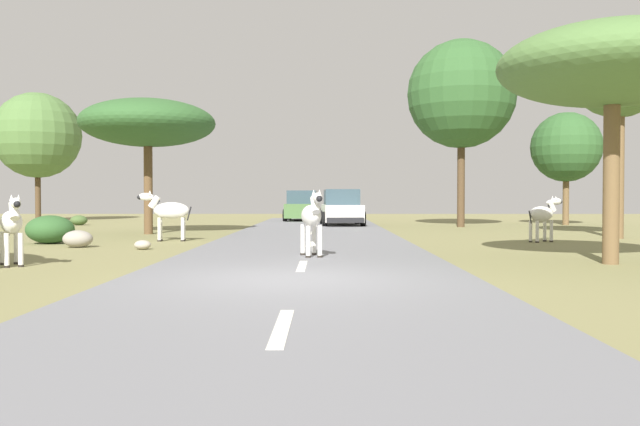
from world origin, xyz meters
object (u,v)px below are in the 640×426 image
(car_0, at_px, (303,207))
(bush_1, at_px, (79,220))
(zebra_0, at_px, (312,217))
(tree_3, at_px, (37,136))
(tree_4, at_px, (620,70))
(zebra_2, at_px, (168,211))
(car_1, at_px, (342,209))
(zebra_1, at_px, (543,215))
(bush_0, at_px, (50,229))
(tree_1, at_px, (148,124))
(tree_6, at_px, (613,67))
(tree_0, at_px, (566,147))
(rock_0, at_px, (78,239))
(zebra_3, at_px, (12,223))
(rock_1, at_px, (143,245))
(tree_2, at_px, (461,94))

(car_0, distance_m, bush_1, 12.33)
(zebra_0, relative_size, car_0, 0.36)
(car_0, xyz_separation_m, tree_3, (-15.53, 0.09, 4.17))
(tree_3, height_order, tree_4, tree_3)
(zebra_2, xyz_separation_m, car_1, (5.79, 11.28, -0.11))
(zebra_1, xyz_separation_m, tree_3, (-23.61, 17.78, 4.16))
(zebra_0, height_order, tree_3, tree_3)
(zebra_0, bearing_deg, bush_0, -43.06)
(tree_1, xyz_separation_m, tree_6, (12.64, -11.07, -0.09))
(tree_3, bearing_deg, tree_0, -9.93)
(bush_1, bearing_deg, zebra_2, -58.29)
(zebra_1, height_order, tree_6, tree_6)
(tree_6, distance_m, bush_0, 15.81)
(zebra_0, distance_m, rock_0, 7.38)
(zebra_2, relative_size, rock_0, 2.07)
(car_1, height_order, rock_0, car_1)
(tree_0, relative_size, tree_3, 0.76)
(zebra_3, height_order, tree_0, tree_0)
(car_0, xyz_separation_m, car_1, (2.12, -6.11, 0.00))
(car_0, bearing_deg, tree_3, -178.26)
(tree_3, bearing_deg, zebra_2, -55.84)
(zebra_0, relative_size, rock_1, 3.58)
(zebra_0, distance_m, zebra_2, 7.55)
(bush_0, bearing_deg, car_1, 53.82)
(zebra_1, xyz_separation_m, car_0, (-8.09, 17.69, -0.01))
(car_0, distance_m, car_1, 6.46)
(zebra_3, distance_m, bush_1, 20.42)
(bush_1, bearing_deg, tree_0, 1.11)
(zebra_0, height_order, tree_1, tree_1)
(car_1, relative_size, tree_1, 0.87)
(tree_0, distance_m, tree_2, 6.61)
(car_0, relative_size, bush_1, 5.27)
(car_0, distance_m, rock_0, 20.78)
(zebra_0, xyz_separation_m, car_1, (1.12, 17.21, -0.10))
(tree_3, bearing_deg, rock_0, -63.64)
(tree_4, bearing_deg, zebra_1, -150.65)
(tree_0, xyz_separation_m, rock_1, (-17.05, -15.75, -3.80))
(zebra_3, height_order, rock_1, zebra_3)
(zebra_2, xyz_separation_m, rock_1, (0.11, -3.35, -0.83))
(tree_6, bearing_deg, tree_3, 132.87)
(zebra_3, height_order, rock_0, zebra_3)
(zebra_1, height_order, zebra_3, zebra_3)
(zebra_1, height_order, tree_2, tree_2)
(tree_0, distance_m, tree_4, 11.32)
(car_0, height_order, tree_2, tree_2)
(zebra_3, bearing_deg, zebra_1, 176.79)
(zebra_1, xyz_separation_m, bush_0, (-15.05, -0.83, -0.43))
(rock_0, relative_size, rock_1, 1.86)
(tree_2, xyz_separation_m, bush_0, (-14.68, -11.28, -5.81))
(tree_1, bearing_deg, bush_0, -106.82)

